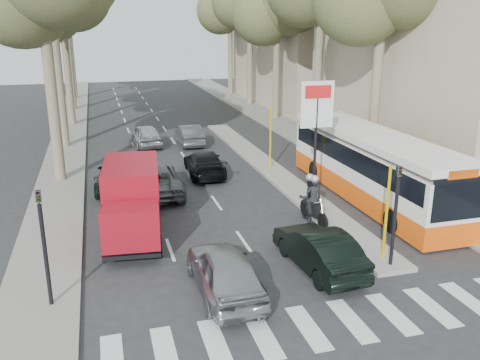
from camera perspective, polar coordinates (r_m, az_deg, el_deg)
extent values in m
plane|color=#28282B|center=(18.00, 4.99, -9.05)|extent=(120.00, 120.00, 0.00)
cube|color=gray|center=(43.31, 4.05, 6.66)|extent=(3.20, 70.00, 0.12)
cube|color=gray|center=(43.83, -18.39, 5.95)|extent=(2.40, 64.00, 0.12)
cube|color=gray|center=(28.70, 3.37, 1.27)|extent=(1.50, 26.00, 0.16)
cube|color=#C3B49B|center=(34.49, 23.69, 17.59)|extent=(11.00, 18.00, 18.00)
cube|color=#B7A88E|center=(53.51, 8.13, 17.09)|extent=(11.00, 20.00, 16.00)
cylinder|color=yellow|center=(17.85, 16.11, -3.80)|extent=(0.10, 0.10, 3.50)
cylinder|color=yellow|center=(22.88, 8.33, 1.31)|extent=(0.10, 0.10, 3.50)
cylinder|color=yellow|center=(28.29, 3.43, 4.52)|extent=(0.10, 0.10, 3.50)
cylinder|color=black|center=(22.67, 8.43, 3.38)|extent=(0.12, 0.12, 5.20)
cube|color=white|center=(22.28, 8.65, 8.38)|extent=(1.50, 0.10, 2.00)
cube|color=red|center=(22.15, 8.78, 9.76)|extent=(1.20, 0.02, 0.55)
cylinder|color=black|center=(17.52, 16.92, -4.80)|extent=(0.12, 0.12, 3.20)
imported|color=black|center=(17.03, 17.35, -0.11)|extent=(0.16, 0.41, 1.00)
cylinder|color=black|center=(15.52, -20.97, -8.13)|extent=(0.12, 0.12, 3.20)
imported|color=black|center=(14.97, -21.58, -2.92)|extent=(0.16, 0.41, 1.00)
cylinder|color=#6B604C|center=(27.40, -20.31, 8.29)|extent=(0.56, 0.56, 8.40)
cylinder|color=#6B604C|center=(35.30, -19.67, 10.59)|extent=(0.56, 0.56, 8.96)
cylinder|color=#6B604C|center=(43.28, -18.76, 11.16)|extent=(0.56, 0.56, 8.12)
sphere|color=#475530|center=(43.78, -20.74, 17.52)|extent=(5.20, 5.20, 5.20)
cylinder|color=#6B604C|center=(51.20, -18.60, 12.76)|extent=(0.56, 0.56, 9.52)
cylinder|color=#6B604C|center=(59.21, -18.37, 12.86)|extent=(0.56, 0.56, 8.68)
sphere|color=#475530|center=(59.77, -19.85, 17.83)|extent=(5.20, 5.20, 5.20)
cylinder|color=#6B604C|center=(29.37, 14.98, 9.30)|extent=(0.56, 0.56, 8.40)
cylinder|color=#6B604C|center=(36.44, 8.74, 11.77)|extent=(0.56, 0.56, 9.24)
cylinder|color=#6B604C|center=(43.81, 4.08, 11.88)|extent=(0.56, 0.56, 7.84)
sphere|color=#475530|center=(43.88, 2.65, 18.14)|extent=(5.20, 5.20, 5.20)
cylinder|color=#6B604C|center=(51.38, 1.12, 13.32)|extent=(0.56, 0.56, 8.96)
sphere|color=#475530|center=(51.59, -0.17, 19.39)|extent=(5.20, 5.20, 5.20)
cylinder|color=#6B604C|center=(59.10, -1.09, 13.55)|extent=(0.56, 0.56, 8.40)
sphere|color=#475530|center=(59.34, -2.26, 18.49)|extent=(5.20, 5.20, 5.20)
imported|color=#989A9F|center=(15.65, -1.74, -10.19)|extent=(1.82, 4.38, 1.48)
imported|color=black|center=(17.33, 8.84, -7.68)|extent=(1.85, 4.42, 1.42)
imported|color=#53575B|center=(24.87, -9.64, 0.08)|extent=(2.42, 5.23, 1.45)
imported|color=black|center=(27.67, -4.02, 1.90)|extent=(2.07, 4.66, 1.33)
imported|color=#AEAFB6|center=(34.92, -10.58, 4.97)|extent=(2.15, 4.41, 1.45)
imported|color=#54575D|center=(34.86, -5.71, 5.08)|extent=(1.46, 4.14, 1.36)
imported|color=black|center=(25.86, -13.50, 0.52)|extent=(2.58, 5.23, 1.46)
cube|color=black|center=(19.94, -11.86, -5.15)|extent=(2.45, 5.47, 0.22)
cylinder|color=black|center=(18.41, -14.74, -7.60)|extent=(0.34, 0.82, 0.80)
cylinder|color=black|center=(18.33, -9.18, -7.34)|extent=(0.34, 0.82, 0.80)
cylinder|color=black|center=(21.50, -14.12, -3.88)|extent=(0.34, 0.82, 0.80)
cylinder|color=black|center=(21.43, -9.40, -3.65)|extent=(0.34, 0.82, 0.80)
cube|color=maroon|center=(17.75, -12.16, -5.23)|extent=(2.06, 1.42, 1.50)
cube|color=black|center=(17.16, -12.25, -5.41)|extent=(1.77, 0.24, 0.80)
cube|color=maroon|center=(20.18, -12.04, -1.14)|extent=(2.39, 3.89, 2.21)
cube|color=#F1560D|center=(24.61, 14.42, -0.78)|extent=(2.66, 12.06, 0.94)
cube|color=white|center=(24.26, 14.64, 2.05)|extent=(2.66, 12.06, 1.57)
cube|color=black|center=(24.19, 14.70, 2.77)|extent=(2.68, 11.58, 0.89)
cube|color=white|center=(24.00, 14.85, 4.71)|extent=(2.66, 12.06, 0.31)
cube|color=black|center=(19.53, 23.47, -2.01)|extent=(2.31, 0.07, 1.57)
cube|color=#F1560D|center=(19.27, 23.79, 0.58)|extent=(1.26, 0.06, 0.34)
cylinder|color=black|center=(20.96, 16.80, -4.45)|extent=(0.30, 1.01, 1.01)
cylinder|color=black|center=(22.30, 21.99, -3.68)|extent=(0.30, 1.01, 1.01)
cylinder|color=black|center=(27.17, 8.45, 1.05)|extent=(0.30, 1.01, 1.01)
cylinder|color=black|center=(28.22, 12.87, 1.40)|extent=(0.30, 1.01, 1.01)
cylinder|color=black|center=(20.54, 9.26, -4.68)|extent=(0.14, 0.73, 0.73)
cylinder|color=black|center=(21.97, 7.29, -3.13)|extent=(0.14, 0.73, 0.73)
cylinder|color=silver|center=(20.45, 9.22, -3.48)|extent=(0.08, 0.46, 0.91)
cube|color=black|center=(21.25, 8.20, -3.46)|extent=(0.28, 0.86, 0.34)
cube|color=black|center=(20.95, 8.50, -2.88)|extent=(0.36, 0.52, 0.25)
cube|color=black|center=(21.45, 7.83, -2.56)|extent=(0.34, 0.75, 0.14)
cylinder|color=silver|center=(20.39, 9.19, -2.47)|extent=(0.70, 0.07, 0.05)
imported|color=black|center=(21.08, 8.25, -2.19)|extent=(0.71, 0.48, 1.91)
imported|color=black|center=(21.48, 7.73, -1.95)|extent=(0.88, 0.51, 1.79)
sphere|color=#B2B2B7|center=(20.75, 8.43, 0.10)|extent=(0.32, 0.32, 0.32)
sphere|color=#B2B2B7|center=(21.18, 7.86, 0.29)|extent=(0.32, 0.32, 0.32)
imported|color=#3C324B|center=(30.76, 13.09, 3.73)|extent=(1.11, 1.09, 1.79)
imported|color=brown|center=(32.91, 13.50, 4.52)|extent=(1.16, 0.58, 1.74)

